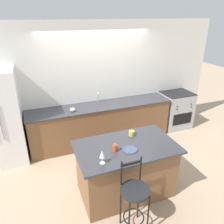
% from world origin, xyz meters
% --- Properties ---
extents(ground_plane, '(18.00, 18.00, 0.00)m').
position_xyz_m(ground_plane, '(0.00, 0.00, 0.00)').
color(ground_plane, tan).
extents(wall_back, '(6.00, 0.07, 2.70)m').
position_xyz_m(wall_back, '(0.00, 0.71, 1.35)').
color(wall_back, silver).
rests_on(wall_back, ground_plane).
extents(back_counter, '(3.28, 0.69, 0.92)m').
position_xyz_m(back_counter, '(0.00, 0.38, 0.46)').
color(back_counter, brown).
rests_on(back_counter, ground_plane).
extents(sink_faucet, '(0.02, 0.13, 0.22)m').
position_xyz_m(sink_faucet, '(0.00, 0.58, 1.06)').
color(sink_faucet, '#ADAFB5').
rests_on(sink_faucet, back_counter).
extents(kitchen_island, '(1.59, 0.95, 0.92)m').
position_xyz_m(kitchen_island, '(-0.15, -1.36, 0.46)').
color(kitchen_island, brown).
rests_on(kitchen_island, ground_plane).
extents(oven_range, '(0.77, 0.65, 0.95)m').
position_xyz_m(oven_range, '(2.07, 0.37, 0.48)').
color(oven_range, '#ADAFB5').
rests_on(oven_range, ground_plane).
extents(bar_stool_near, '(0.39, 0.39, 1.10)m').
position_xyz_m(bar_stool_near, '(-0.34, -2.05, 0.59)').
color(bar_stool_near, black).
rests_on(bar_stool_near, ground_plane).
extents(dinner_plate, '(0.23, 0.23, 0.02)m').
position_xyz_m(dinner_plate, '(-0.15, -1.48, 0.93)').
color(dinner_plate, '#425170').
rests_on(dinner_plate, kitchen_island).
extents(wine_glass, '(0.08, 0.08, 0.20)m').
position_xyz_m(wine_glass, '(-0.64, -1.63, 1.07)').
color(wine_glass, white).
rests_on(wine_glass, kitchen_island).
extents(coffee_mug, '(0.13, 0.10, 0.09)m').
position_xyz_m(coffee_mug, '(0.06, -1.10, 0.97)').
color(coffee_mug, '#C1B251').
rests_on(coffee_mug, kitchen_island).
extents(tumbler_cup, '(0.07, 0.07, 0.11)m').
position_xyz_m(tumbler_cup, '(-0.37, -1.43, 0.98)').
color(tumbler_cup, red).
rests_on(tumbler_cup, kitchen_island).
extents(pumpkin_decoration, '(0.11, 0.11, 0.11)m').
position_xyz_m(pumpkin_decoration, '(-0.67, 0.24, 0.97)').
color(pumpkin_decoration, beige).
rests_on(pumpkin_decoration, back_counter).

